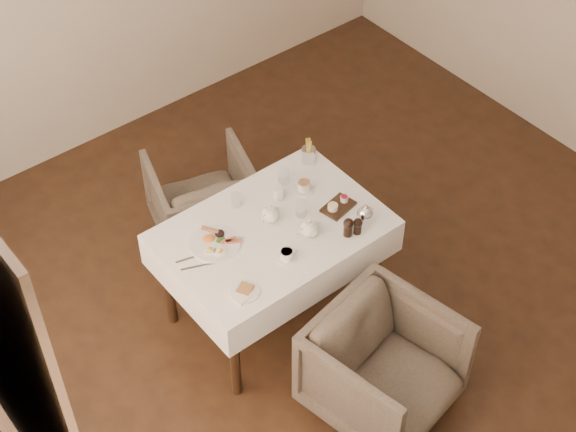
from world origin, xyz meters
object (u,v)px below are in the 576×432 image
(armchair_near, at_px, (384,368))
(teapot_centre, at_px, (270,213))
(armchair_far, at_px, (203,199))
(table, at_px, (273,242))
(breakfast_plate, at_px, (215,242))

(armchair_near, xyz_separation_m, teapot_centre, (-0.04, 0.98, 0.48))
(armchair_far, bearing_deg, teapot_centre, 104.21)
(table, height_order, breakfast_plate, breakfast_plate)
(teapot_centre, bearing_deg, breakfast_plate, 164.69)
(table, height_order, armchair_far, table)
(armchair_far, relative_size, breakfast_plate, 2.29)
(armchair_far, distance_m, breakfast_plate, 0.96)
(breakfast_plate, bearing_deg, armchair_near, -72.88)
(armchair_near, xyz_separation_m, breakfast_plate, (-0.39, 1.03, 0.43))
(armchair_near, bearing_deg, breakfast_plate, 100.74)
(breakfast_plate, distance_m, teapot_centre, 0.36)
(table, xyz_separation_m, armchair_near, (0.07, -0.92, -0.30))
(table, relative_size, armchair_near, 1.72)
(table, relative_size, teapot_centre, 8.58)
(teapot_centre, bearing_deg, table, -124.01)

